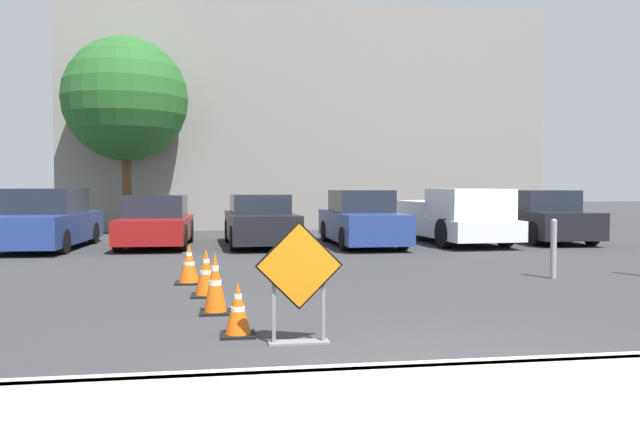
% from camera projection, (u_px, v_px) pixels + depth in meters
% --- Properties ---
extents(ground_plane, '(96.00, 96.00, 0.00)m').
position_uv_depth(ground_plane, '(307.00, 255.00, 15.39)').
color(ground_plane, '#333335').
extents(curb_lip, '(30.90, 0.20, 0.14)m').
position_uv_depth(curb_lip, '(451.00, 370.00, 5.51)').
color(curb_lip, '#ADAAA3').
rests_on(curb_lip, ground_plane).
extents(road_closed_sign, '(0.95, 0.20, 1.32)m').
position_uv_depth(road_closed_sign, '(299.00, 278.00, 6.66)').
color(road_closed_sign, black).
rests_on(road_closed_sign, ground_plane).
extents(traffic_cone_nearest, '(0.39, 0.39, 0.61)m').
position_uv_depth(traffic_cone_nearest, '(238.00, 310.00, 7.05)').
color(traffic_cone_nearest, black).
rests_on(traffic_cone_nearest, ground_plane).
extents(traffic_cone_second, '(0.41, 0.41, 0.83)m').
position_uv_depth(traffic_cone_second, '(215.00, 283.00, 8.29)').
color(traffic_cone_second, black).
rests_on(traffic_cone_second, ground_plane).
extents(traffic_cone_third, '(0.46, 0.46, 0.74)m').
position_uv_depth(traffic_cone_third, '(206.00, 273.00, 9.58)').
color(traffic_cone_third, black).
rests_on(traffic_cone_third, ground_plane).
extents(traffic_cone_fourth, '(0.48, 0.48, 0.69)m').
position_uv_depth(traffic_cone_fourth, '(189.00, 264.00, 10.84)').
color(traffic_cone_fourth, black).
rests_on(traffic_cone_fourth, ground_plane).
extents(parked_car_nearest, '(2.09, 4.70, 1.63)m').
position_uv_depth(parked_car_nearest, '(47.00, 221.00, 16.83)').
color(parked_car_nearest, navy).
rests_on(parked_car_nearest, ground_plane).
extents(parked_car_second, '(1.87, 4.06, 1.44)m').
position_uv_depth(parked_car_second, '(156.00, 223.00, 17.38)').
color(parked_car_second, maroon).
rests_on(parked_car_second, ground_plane).
extents(parked_car_third, '(2.01, 4.44, 1.46)m').
position_uv_depth(parked_car_third, '(260.00, 222.00, 17.70)').
color(parked_car_third, black).
rests_on(parked_car_third, ground_plane).
extents(parked_car_fourth, '(1.85, 4.66, 1.58)m').
position_uv_depth(parked_car_fourth, '(361.00, 220.00, 17.82)').
color(parked_car_fourth, navy).
rests_on(parked_car_fourth, ground_plane).
extents(pickup_truck, '(2.26, 5.50, 1.62)m').
position_uv_depth(pickup_truck, '(456.00, 219.00, 18.39)').
color(pickup_truck, silver).
rests_on(pickup_truck, ground_plane).
extents(parked_car_fifth, '(2.07, 4.32, 1.57)m').
position_uv_depth(parked_car_fifth, '(543.00, 218.00, 19.04)').
color(parked_car_fifth, black).
rests_on(parked_car_fifth, ground_plane).
extents(bollard_nearest, '(0.12, 0.12, 1.10)m').
position_uv_depth(bollard_nearest, '(554.00, 247.00, 11.41)').
color(bollard_nearest, gray).
rests_on(bollard_nearest, ground_plane).
extents(building_facade_backdrop, '(19.01, 5.00, 8.78)m').
position_uv_depth(building_facade_backdrop, '(304.00, 123.00, 26.46)').
color(building_facade_backdrop, gray).
rests_on(building_facade_backdrop, ground_plane).
extents(street_tree_behind_lot, '(4.29, 4.29, 6.86)m').
position_uv_depth(street_tree_behind_lot, '(126.00, 100.00, 21.68)').
color(street_tree_behind_lot, '#513823').
rests_on(street_tree_behind_lot, ground_plane).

